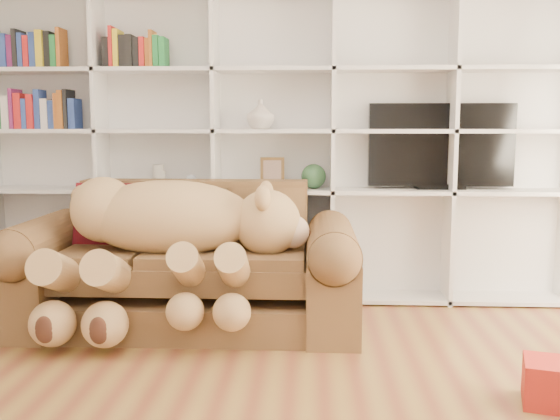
# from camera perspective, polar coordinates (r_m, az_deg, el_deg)

# --- Properties ---
(wall_back) EXTENTS (5.00, 0.02, 2.70)m
(wall_back) POSITION_cam_1_polar(r_m,az_deg,el_deg) (4.92, -0.42, 7.84)
(wall_back) COLOR silver
(wall_back) RESTS_ON floor
(bookshelf) EXTENTS (4.43, 0.35, 2.40)m
(bookshelf) POSITION_cam_1_polar(r_m,az_deg,el_deg) (4.80, -3.39, 7.30)
(bookshelf) COLOR white
(bookshelf) RESTS_ON floor
(sofa) EXTENTS (2.27, 0.98, 0.95)m
(sofa) POSITION_cam_1_polar(r_m,az_deg,el_deg) (4.27, -8.46, -5.65)
(sofa) COLOR brown
(sofa) RESTS_ON floor
(teddy_bear) EXTENTS (1.65, 0.92, 0.96)m
(teddy_bear) POSITION_cam_1_polar(r_m,az_deg,el_deg) (4.04, -10.27, -2.14)
(teddy_bear) COLOR tan
(teddy_bear) RESTS_ON sofa
(throw_pillow) EXTENTS (0.46, 0.27, 0.47)m
(throw_pillow) POSITION_cam_1_polar(r_m,az_deg,el_deg) (4.50, -15.32, -0.58)
(throw_pillow) COLOR maroon
(throw_pillow) RESTS_ON sofa
(gift_box) EXTENTS (0.33, 0.32, 0.22)m
(gift_box) POSITION_cam_1_polar(r_m,az_deg,el_deg) (3.39, 23.70, -14.32)
(gift_box) COLOR #AD2117
(gift_box) RESTS_ON floor
(tv) EXTENTS (1.08, 0.18, 0.64)m
(tv) POSITION_cam_1_polar(r_m,az_deg,el_deg) (4.87, 14.49, 5.61)
(tv) COLOR black
(tv) RESTS_ON bookshelf
(picture_frame) EXTENTS (0.18, 0.03, 0.23)m
(picture_frame) POSITION_cam_1_polar(r_m,az_deg,el_deg) (4.73, -0.70, 3.48)
(picture_frame) COLOR brown
(picture_frame) RESTS_ON bookshelf
(green_vase) EXTENTS (0.19, 0.19, 0.19)m
(green_vase) POSITION_cam_1_polar(r_m,az_deg,el_deg) (4.73, 3.09, 3.09)
(green_vase) COLOR #2F5B35
(green_vase) RESTS_ON bookshelf
(figurine_tall) EXTENTS (0.10, 0.10, 0.18)m
(figurine_tall) POSITION_cam_1_polar(r_m,az_deg,el_deg) (4.87, -11.05, 3.05)
(figurine_tall) COLOR beige
(figurine_tall) RESTS_ON bookshelf
(figurine_short) EXTENTS (0.09, 0.09, 0.13)m
(figurine_short) POSITION_cam_1_polar(r_m,az_deg,el_deg) (4.87, -10.83, 2.76)
(figurine_short) COLOR beige
(figurine_short) RESTS_ON bookshelf
(snow_globe) EXTENTS (0.10, 0.10, 0.10)m
(snow_globe) POSITION_cam_1_polar(r_m,az_deg,el_deg) (4.82, -8.12, 2.63)
(snow_globe) COLOR silver
(snow_globe) RESTS_ON bookshelf
(shelf_vase) EXTENTS (0.24, 0.24, 0.22)m
(shelf_vase) POSITION_cam_1_polar(r_m,az_deg,el_deg) (4.73, -1.80, 8.72)
(shelf_vase) COLOR beige
(shelf_vase) RESTS_ON bookshelf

